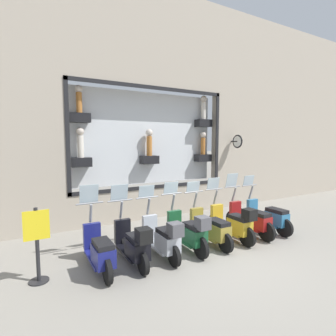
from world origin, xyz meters
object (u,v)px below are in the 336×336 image
scooter_olive_3 (211,229)px  scooter_black_6 (134,244)px  scooter_silver_5 (163,238)px  scooter_red_1 (251,220)px  scooter_navy_7 (99,251)px  shop_sign_post (37,243)px  scooter_yellow_2 (234,223)px  scooter_green_4 (189,232)px  scooter_teal_0 (269,217)px

scooter_olive_3 → scooter_black_6: scooter_black_6 is taller
scooter_silver_5 → scooter_red_1: bearing=-88.5°
scooter_navy_7 → shop_sign_post: (0.13, 1.11, 0.32)m
scooter_red_1 → scooter_black_6: bearing=91.2°
scooter_red_1 → scooter_olive_3: scooter_red_1 is taller
scooter_olive_3 → scooter_red_1: bearing=-89.7°
scooter_silver_5 → shop_sign_post: size_ratio=1.26×
scooter_olive_3 → scooter_black_6: size_ratio=1.00×
scooter_olive_3 → scooter_yellow_2: bearing=-94.5°
scooter_yellow_2 → scooter_green_4: (0.00, 1.42, 0.00)m
scooter_silver_5 → scooter_navy_7: bearing=87.2°
scooter_silver_5 → scooter_teal_0: bearing=-88.9°
scooter_teal_0 → shop_sign_post: 6.11m
scooter_teal_0 → shop_sign_post: size_ratio=1.27×
scooter_silver_5 → shop_sign_post: (0.20, 2.54, 0.29)m
scooter_olive_3 → scooter_green_4: (-0.06, 0.71, 0.05)m
scooter_navy_7 → scooter_black_6: bearing=-95.5°
scooter_olive_3 → scooter_navy_7: bearing=89.9°
scooter_silver_5 → scooter_yellow_2: bearing=-89.8°
shop_sign_post → scooter_olive_3: bearing=-92.0°
scooter_yellow_2 → scooter_silver_5: 2.14m
scooter_teal_0 → scooter_navy_7: (0.00, 4.99, -0.01)m
scooter_teal_0 → scooter_olive_3: size_ratio=1.00×
scooter_teal_0 → scooter_silver_5: (-0.07, 3.56, 0.02)m
scooter_olive_3 → scooter_green_4: bearing=94.5°
scooter_yellow_2 → scooter_navy_7: 3.56m
scooter_silver_5 → scooter_green_4: bearing=-89.2°
scooter_olive_3 → scooter_navy_7: size_ratio=1.00×
scooter_black_6 → shop_sign_post: bearing=83.8°
scooter_silver_5 → scooter_black_6: (0.00, 0.71, 0.00)m
scooter_yellow_2 → scooter_silver_5: bearing=90.2°
scooter_olive_3 → scooter_green_4: 0.72m
scooter_navy_7 → shop_sign_post: bearing=83.3°
scooter_green_4 → scooter_navy_7: bearing=88.4°
shop_sign_post → scooter_black_6: bearing=-96.2°
scooter_black_6 → shop_sign_post: (0.20, 1.83, 0.29)m
scooter_teal_0 → scooter_green_4: scooter_green_4 is taller
shop_sign_post → scooter_green_4: bearing=-93.4°
scooter_olive_3 → scooter_black_6: 2.14m
scooter_yellow_2 → scooter_silver_5: (-0.01, 2.14, -0.02)m
scooter_navy_7 → scooter_green_4: bearing=-91.6°
scooter_black_6 → scooter_navy_7: size_ratio=1.00×
scooter_silver_5 → scooter_navy_7: (0.07, 1.42, -0.03)m
scooter_navy_7 → shop_sign_post: size_ratio=1.26×
scooter_olive_3 → shop_sign_post: 3.98m
scooter_red_1 → scooter_navy_7: scooter_red_1 is taller
scooter_green_4 → scooter_silver_5: scooter_green_4 is taller
scooter_green_4 → scooter_teal_0: bearing=-88.8°
scooter_teal_0 → scooter_green_4: bearing=91.2°
scooter_green_4 → scooter_red_1: bearing=-88.3°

